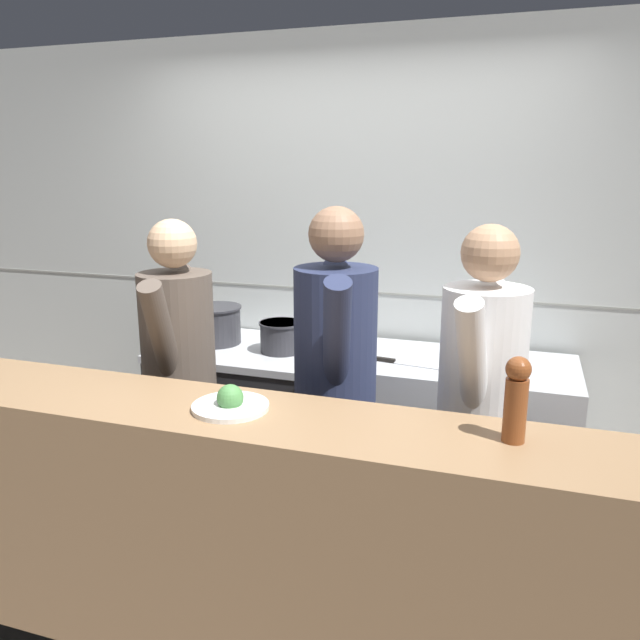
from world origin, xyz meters
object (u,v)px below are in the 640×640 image
(pepper_mill, at_px, (516,397))
(chef_sous, at_px, (335,386))
(sauce_pot, at_px, (281,336))
(plated_dish_main, at_px, (230,403))
(chef_line, at_px, (480,409))
(oven_range, at_px, (249,417))
(mixing_bowl_steel, at_px, (467,350))
(stock_pot, at_px, (216,324))
(chefs_knife, at_px, (400,363))
(chef_head_cook, at_px, (180,377))

(pepper_mill, distance_m, chef_sous, 0.94)
(sauce_pot, height_order, pepper_mill, pepper_mill)
(plated_dish_main, xyz_separation_m, chef_line, (0.81, 0.58, -0.14))
(oven_range, bearing_deg, sauce_pot, -7.67)
(oven_range, distance_m, mixing_bowl_steel, 1.32)
(stock_pot, distance_m, pepper_mill, 2.09)
(plated_dish_main, height_order, pepper_mill, pepper_mill)
(plated_dish_main, bearing_deg, chefs_knife, 71.72)
(chef_sous, bearing_deg, mixing_bowl_steel, 39.23)
(mixing_bowl_steel, relative_size, plated_dish_main, 0.78)
(stock_pot, xyz_separation_m, chef_line, (1.54, -0.70, -0.06))
(mixing_bowl_steel, height_order, chef_line, chef_line)
(pepper_mill, height_order, chef_sous, chef_sous)
(oven_range, bearing_deg, chef_line, -27.20)
(chefs_knife, bearing_deg, chef_line, -52.84)
(chef_line, bearing_deg, pepper_mill, -68.58)
(sauce_pot, distance_m, mixing_bowl_steel, 1.00)
(pepper_mill, bearing_deg, stock_pot, 143.40)
(plated_dish_main, bearing_deg, chef_sous, 69.81)
(oven_range, distance_m, stock_pot, 0.58)
(oven_range, xyz_separation_m, plated_dish_main, (0.53, -1.27, 0.63))
(plated_dish_main, distance_m, chef_sous, 0.62)
(chef_head_cook, bearing_deg, oven_range, 75.88)
(chef_head_cook, bearing_deg, plated_dish_main, -59.09)
(oven_range, bearing_deg, mixing_bowl_steel, 2.54)
(mixing_bowl_steel, distance_m, chef_sous, 0.89)
(pepper_mill, height_order, chef_line, chef_line)
(chef_head_cook, height_order, chef_sous, chef_sous)
(chefs_knife, bearing_deg, mixing_bowl_steel, 28.83)
(chef_sous, bearing_deg, sauce_pot, 109.65)
(stock_pot, relative_size, chef_head_cook, 0.18)
(plated_dish_main, bearing_deg, chef_head_cook, 133.94)
(stock_pot, bearing_deg, plated_dish_main, -60.45)
(oven_range, bearing_deg, plated_dish_main, -67.37)
(oven_range, height_order, chef_head_cook, chef_head_cook)
(sauce_pot, distance_m, plated_dish_main, 1.28)
(chef_line, bearing_deg, oven_range, 160.39)
(pepper_mill, bearing_deg, chef_head_cook, 160.63)
(stock_pot, distance_m, chefs_knife, 1.12)
(pepper_mill, relative_size, chef_line, 0.16)
(oven_range, bearing_deg, pepper_mill, -39.80)
(mixing_bowl_steel, xyz_separation_m, chefs_knife, (-0.31, -0.17, -0.05))
(oven_range, distance_m, plated_dish_main, 1.51)
(stock_pot, distance_m, mixing_bowl_steel, 1.42)
(chefs_knife, relative_size, chef_sous, 0.20)
(plated_dish_main, xyz_separation_m, chef_sous, (0.21, 0.57, -0.11))
(chefs_knife, xyz_separation_m, plated_dish_main, (-0.38, -1.15, 0.17))
(sauce_pot, distance_m, chef_line, 1.30)
(pepper_mill, bearing_deg, mixing_bowl_steel, 101.22)
(plated_dish_main, relative_size, chef_head_cook, 0.16)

